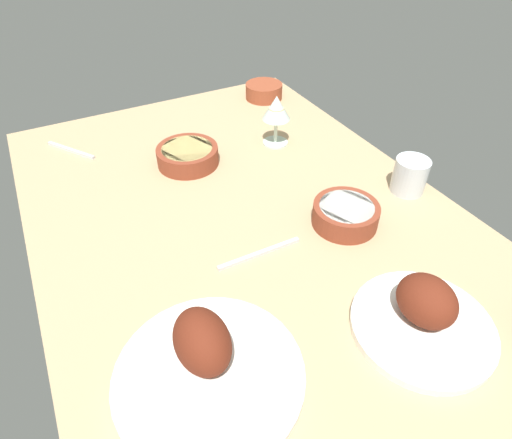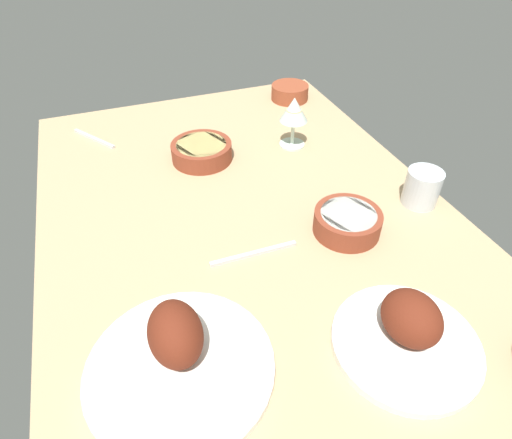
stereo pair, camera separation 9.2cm
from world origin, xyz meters
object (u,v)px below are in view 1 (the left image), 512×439
Objects in this scene: plate_far_side at (207,362)px; bowl_pasta at (188,155)px; water_tumbler at (410,176)px; fork_loose at (259,254)px; bowl_soup at (264,90)px; wine_glass at (276,110)px; plate_near_viewer at (424,315)px; bowl_cream at (346,214)px; spoon_loose at (71,150)px.

plate_far_side is 60.73cm from bowl_pasta.
fork_loose is (-2.96, 41.83, -3.82)cm from water_tumbler.
wine_glass is at bearing 157.50° from bowl_soup.
bowl_pasta is at bearing 86.56° from wine_glass.
fork_loose is (-64.68, 36.44, -2.26)cm from bowl_soup.
plate_far_side is 3.48× the size of water_tumbler.
plate_near_viewer reaches higher than bowl_cream.
plate_near_viewer is at bearing 167.72° from bowl_soup.
fork_loose is at bearing 169.94° from spoon_loose.
plate_far_side reaches higher than water_tumbler.
plate_far_side reaches higher than bowl_cream.
bowl_pasta is at bearing 125.27° from bowl_soup.
plate_near_viewer is 40.17cm from water_tumbler.
water_tumbler is at bearing -163.68° from spoon_loose.
wine_glass is (37.16, -3.94, 7.25)cm from bowl_cream.
plate_far_side is 2.10× the size of wine_glass.
bowl_cream is 21.01cm from water_tumbler.
spoon_loose is at bearing 26.09° from plate_near_viewer.
plate_near_viewer is 66.09cm from wine_glass.
plate_far_side reaches higher than bowl_pasta.
wine_glass reaches higher than fork_loose.
plate_near_viewer is 1.44× the size of spoon_loose.
bowl_soup is at bearing 60.90° from fork_loose.
bowl_pasta is 0.95× the size of spoon_loose.
wine_glass is at bearing 56.31° from fork_loose.
bowl_pasta is 38.72cm from fork_loose.
water_tumbler reaches higher than fork_loose.
plate_far_side is 2.44× the size of bowl_soup.
water_tumbler is at bearing -70.25° from plate_far_side.
bowl_pasta is at bearing 90.81° from fork_loose.
plate_far_side is 1.60× the size of fork_loose.
plate_near_viewer is 94.84cm from bowl_soup.
water_tumbler is at bearing -39.55° from plate_near_viewer.
water_tumbler is (-34.17, -16.80, -5.70)cm from wine_glass.
bowl_soup is 74.27cm from fork_loose.
plate_far_side is 65.06cm from water_tumbler.
wine_glass is 1.66× the size of water_tumbler.
bowl_soup is (26.02, -36.79, 0.08)cm from bowl_pasta.
bowl_pasta is (66.65, 16.61, -0.33)cm from plate_near_viewer.
plate_near_viewer is 97.35cm from spoon_loose.
bowl_soup is at bearing -22.50° from wine_glass.
fork_loose is (-38.66, -0.35, -2.18)cm from bowl_pasta.
bowl_cream is 21.22cm from fork_loose.
plate_far_side is at bearing 161.74° from bowl_pasta.
bowl_pasta is (38.68, 21.44, -0.09)cm from bowl_cream.
wine_glass is at bearing -93.44° from bowl_pasta.
fork_loose is at bearing -179.48° from bowl_pasta.
water_tumbler is at bearing -81.80° from bowl_cream.
plate_far_side is at bearing 109.75° from water_tumbler.
plate_near_viewer is 1.72× the size of wine_glass.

